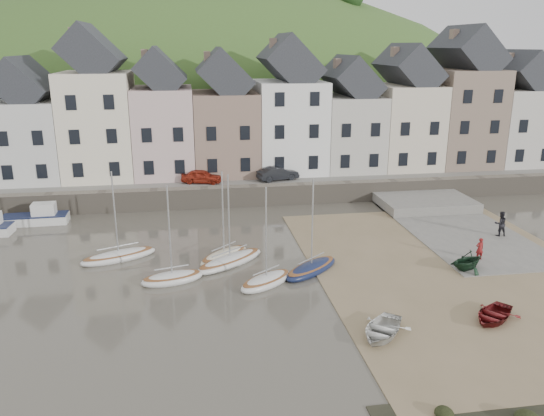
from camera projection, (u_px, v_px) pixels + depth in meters
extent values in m
plane|color=#4A443A|center=(287.00, 283.00, 32.80)|extent=(160.00, 160.00, 0.00)
cube|color=#3F5E25|center=(238.00, 163.00, 62.84)|extent=(90.00, 30.00, 1.50)
cube|color=slate|center=(249.00, 179.00, 51.73)|extent=(70.00, 7.00, 0.10)
cube|color=slate|center=(253.00, 195.00, 48.61)|extent=(70.00, 1.20, 1.80)
cube|color=#7B6A4B|center=(457.00, 272.00, 34.41)|extent=(18.00, 26.00, 0.06)
cube|color=slate|center=(456.00, 228.00, 42.55)|extent=(8.00, 18.00, 0.12)
ellipsoid|color=#3F5E25|center=(196.00, 236.00, 94.02)|extent=(134.40, 84.00, 84.00)
cylinder|color=#382619|center=(54.00, 12.00, 69.73)|extent=(0.50, 0.50, 3.00)
cylinder|color=#382619|center=(165.00, 14.00, 75.57)|extent=(0.50, 0.50, 3.00)
cylinder|color=#382619|center=(266.00, 14.00, 75.74)|extent=(0.50, 0.50, 3.00)
cylinder|color=#382619|center=(351.00, 15.00, 76.57)|extent=(0.50, 0.50, 3.00)
cube|color=silver|center=(34.00, 140.00, 51.02)|extent=(5.80, 8.00, 7.50)
cube|color=gray|center=(7.00, 68.00, 48.87)|extent=(0.60, 0.90, 1.40)
cube|color=beige|center=(100.00, 126.00, 51.56)|extent=(6.40, 8.00, 10.00)
cube|color=gray|center=(73.00, 35.00, 48.94)|extent=(0.60, 0.90, 1.40)
cube|color=#C6A8A4|center=(164.00, 132.00, 52.67)|extent=(5.60, 8.00, 8.50)
cube|color=gray|center=(145.00, 57.00, 50.41)|extent=(0.60, 0.90, 1.40)
cube|color=#816859|center=(225.00, 133.00, 53.62)|extent=(6.20, 8.00, 8.00)
cube|color=gray|center=(207.00, 59.00, 51.32)|extent=(0.60, 0.90, 1.40)
cube|color=white|center=(289.00, 127.00, 54.42)|extent=(6.60, 8.00, 9.00)
cube|color=gray|center=(273.00, 46.00, 51.91)|extent=(0.60, 0.90, 1.40)
cube|color=#BBB7AB|center=(349.00, 132.00, 55.56)|extent=(5.80, 8.00, 7.50)
cube|color=gray|center=(337.00, 66.00, 53.41)|extent=(0.60, 0.90, 1.40)
cube|color=beige|center=(404.00, 126.00, 56.29)|extent=(6.00, 8.00, 8.50)
cube|color=gray|center=(395.00, 54.00, 53.96)|extent=(0.60, 0.90, 1.40)
cube|color=#7E6B5B|center=(461.00, 118.00, 57.00)|extent=(6.40, 8.00, 10.00)
cube|color=gray|center=(454.00, 36.00, 54.37)|extent=(0.60, 0.90, 1.40)
cube|color=beige|center=(513.00, 126.00, 58.19)|extent=(5.80, 8.00, 8.00)
cube|color=gray|center=(509.00, 60.00, 55.97)|extent=(0.60, 0.90, 1.40)
ellipsoid|color=silver|center=(119.00, 257.00, 36.40)|extent=(5.32, 3.42, 0.84)
ellipsoid|color=brown|center=(118.00, 254.00, 36.34)|extent=(4.89, 3.13, 0.20)
cylinder|color=#B2B5B7|center=(115.00, 213.00, 35.50)|extent=(0.10, 0.10, 5.60)
cylinder|color=#B2B5B7|center=(118.00, 246.00, 36.19)|extent=(2.63, 1.20, 0.08)
ellipsoid|color=silver|center=(172.00, 279.00, 32.96)|extent=(4.08, 2.42, 0.84)
ellipsoid|color=brown|center=(172.00, 275.00, 32.90)|extent=(3.75, 2.21, 0.20)
cylinder|color=#B2B5B7|center=(169.00, 231.00, 32.06)|extent=(0.10, 0.10, 5.60)
cylinder|color=#B2B5B7|center=(172.00, 267.00, 32.74)|extent=(2.06, 0.61, 0.08)
ellipsoid|color=beige|center=(224.00, 257.00, 36.41)|extent=(4.14, 3.98, 0.84)
ellipsoid|color=brown|center=(224.00, 254.00, 36.35)|extent=(3.80, 3.65, 0.20)
cylinder|color=#B2B5B7|center=(223.00, 213.00, 35.51)|extent=(0.10, 0.10, 5.60)
cylinder|color=#B2B5B7|center=(224.00, 246.00, 36.20)|extent=(1.77, 1.64, 0.08)
ellipsoid|color=silver|center=(266.00, 282.00, 32.57)|extent=(4.11, 3.58, 0.84)
ellipsoid|color=brown|center=(266.00, 278.00, 32.51)|extent=(3.77, 3.28, 0.20)
cylinder|color=#B2B5B7|center=(266.00, 233.00, 31.67)|extent=(0.10, 0.10, 5.60)
cylinder|color=#B2B5B7|center=(266.00, 270.00, 32.36)|extent=(1.82, 1.37, 0.08)
ellipsoid|color=silver|center=(230.00, 261.00, 35.60)|extent=(5.32, 4.57, 0.84)
ellipsoid|color=brown|center=(230.00, 258.00, 35.54)|extent=(4.88, 4.19, 0.20)
cylinder|color=#B2B5B7|center=(229.00, 217.00, 34.71)|extent=(0.10, 0.10, 5.60)
cylinder|color=#B2B5B7|center=(230.00, 251.00, 35.39)|extent=(2.47, 1.92, 0.08)
ellipsoid|color=#141D3F|center=(311.00, 269.00, 34.38)|extent=(4.62, 4.21, 0.84)
ellipsoid|color=brown|center=(311.00, 266.00, 34.32)|extent=(4.24, 3.86, 0.20)
cylinder|color=#B2B5B7|center=(312.00, 223.00, 33.49)|extent=(0.10, 0.10, 5.60)
cylinder|color=#B2B5B7|center=(312.00, 258.00, 34.17)|extent=(2.07, 1.74, 0.08)
cube|color=silver|center=(35.00, 220.00, 43.65)|extent=(5.14, 1.85, 0.70)
cube|color=#141D3F|center=(35.00, 215.00, 43.54)|extent=(5.04, 1.90, 0.08)
cube|color=silver|center=(44.00, 209.00, 43.49)|extent=(1.82, 1.25, 1.00)
imported|color=silver|center=(382.00, 329.00, 26.70)|extent=(3.96, 4.09, 0.69)
imported|color=black|center=(468.00, 260.00, 34.43)|extent=(3.15, 2.95, 1.33)
imported|color=maroon|center=(493.00, 315.00, 28.22)|extent=(3.77, 3.62, 0.64)
imported|color=maroon|center=(480.00, 249.00, 35.93)|extent=(0.57, 0.39, 1.52)
imported|color=black|center=(500.00, 224.00, 40.39)|extent=(0.97, 0.79, 1.90)
imported|color=#9E2817|center=(202.00, 176.00, 49.93)|extent=(3.97, 2.41, 1.27)
imported|color=black|center=(278.00, 173.00, 50.98)|extent=(4.16, 2.37, 1.30)
ellipsoid|color=black|center=(444.00, 414.00, 21.00)|extent=(0.74, 0.82, 0.48)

